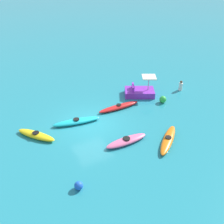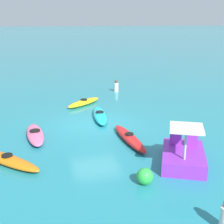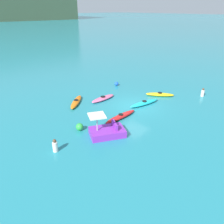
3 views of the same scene
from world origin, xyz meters
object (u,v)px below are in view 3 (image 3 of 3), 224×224
Objects in this scene: kayak_pink at (103,98)px; person_near_shore at (55,146)px; person_by_kayaks at (203,93)px; buoy_green at (80,127)px; kayak_cyan at (144,103)px; pedal_boat_purple at (107,131)px; kayak_orange at (76,102)px; buoy_blue at (116,84)px; kayak_yellow at (160,94)px; kayak_red at (121,116)px.

person_near_shore is at bearing -151.22° from kayak_pink.
person_by_kayaks is at bearing -7.09° from person_near_shore.
person_near_shore is at bearing 172.91° from person_by_kayaks.
kayak_cyan is at bearing -2.43° from buoy_green.
pedal_boat_purple reaches higher than kayak_pink.
kayak_cyan is 7.16m from buoy_green.
pedal_boat_purple is (-1.81, -6.21, 0.17)m from kayak_orange.
kayak_cyan is at bearing -60.31° from kayak_pink.
pedal_boat_purple is at bearing -138.45° from buoy_blue.
kayak_orange is 12.65m from person_by_kayaks.
buoy_blue is at bearing 70.33° from kayak_cyan.
kayak_yellow is at bearing 11.87° from pedal_boat_purple.
kayak_red is at bearing -173.18° from kayak_cyan.
buoy_blue is at bearing 28.68° from person_near_shore.
pedal_boat_purple reaches higher than kayak_red.
person_by_kayaks is at bearing -24.96° from kayak_cyan.
kayak_red is 1.20× the size of pedal_boat_purple.
kayak_pink is (-4.89, 3.20, 0.00)m from kayak_yellow.
kayak_pink is 3.28× the size of person_near_shore.
person_by_kayaks is (7.90, -6.25, 0.22)m from kayak_pink.
kayak_pink is 5.26× the size of buoy_green.
kayak_orange is at bearing 133.61° from kayak_cyan.
kayak_cyan is 1.20× the size of pedal_boat_purple.
kayak_pink is at bearing 31.87° from buoy_green.
pedal_boat_purple is 6.21× the size of buoy_blue.
person_by_kayaks reaches higher than kayak_pink.
person_near_shore is at bearing -175.08° from kayak_yellow.
kayak_pink is at bearing 28.78° from person_near_shore.
kayak_cyan is at bearing 155.04° from person_by_kayaks.
kayak_yellow and kayak_pink have the same top height.
kayak_orange is at bearing 57.32° from buoy_green.
kayak_red is 2.87m from pedal_boat_purple.
kayak_cyan is 3.83× the size of person_by_kayaks.
kayak_orange is 1.09× the size of kayak_yellow.
person_by_kayaks reaches higher than buoy_green.
buoy_blue is (4.04, 2.19, 0.06)m from kayak_pink.
buoy_blue is at bearing 41.55° from pedal_boat_purple.
buoy_green is at bearing 22.26° from person_near_shore.
kayak_yellow is at bearing 134.63° from person_by_kayaks.
kayak_yellow is 0.93× the size of pedal_boat_purple.
kayak_pink is 4.24m from kayak_red.
buoy_green is 1.21× the size of buoy_blue.
person_near_shore reaches higher than kayak_cyan.
kayak_yellow is 9.29m from pedal_boat_purple.
person_by_kayaks is at bearing -38.37° from kayak_pink.
kayak_red is 3.85× the size of person_by_kayaks.
buoy_green is at bearing -122.68° from kayak_orange.
kayak_orange is 8.45m from kayak_yellow.
kayak_orange is 1.00× the size of kayak_pink.
kayak_cyan is 9.85m from person_near_shore.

